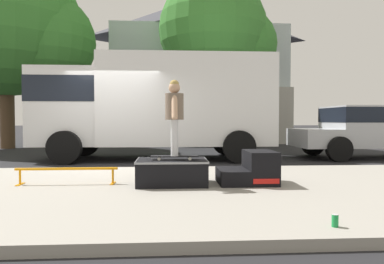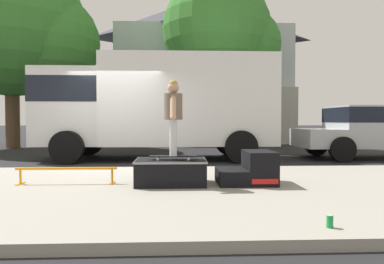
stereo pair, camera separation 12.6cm
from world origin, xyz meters
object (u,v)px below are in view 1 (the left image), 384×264
(skateboard, at_px, (174,156))
(pickup_truck_silver, at_px, (380,129))
(grind_rail, at_px, (67,171))
(box_truck, at_px, (154,103))
(soda_can, at_px, (335,221))
(kicker_ramp, at_px, (251,170))
(skater_kid, at_px, (174,111))
(skate_box, at_px, (172,171))
(street_tree_main, at_px, (15,27))
(street_tree_neighbour, at_px, (219,34))

(skateboard, bearing_deg, pickup_truck_silver, 36.82)
(grind_rail, distance_m, box_truck, 5.14)
(pickup_truck_silver, bearing_deg, soda_can, -124.08)
(skateboard, bearing_deg, kicker_ramp, 2.03)
(soda_can, height_order, box_truck, box_truck)
(skateboard, bearing_deg, box_truck, 96.32)
(skater_kid, bearing_deg, skate_box, 132.98)
(skater_kid, bearing_deg, street_tree_main, 124.47)
(kicker_ramp, distance_m, box_truck, 5.42)
(grind_rail, relative_size, skateboard, 2.13)
(skate_box, distance_m, street_tree_main, 12.30)
(skateboard, distance_m, street_tree_main, 12.27)
(street_tree_main, height_order, street_tree_neighbour, street_tree_main)
(skateboard, distance_m, skater_kid, 0.74)
(box_truck, relative_size, street_tree_neighbour, 0.93)
(skate_box, relative_size, pickup_truck_silver, 0.20)
(kicker_ramp, bearing_deg, street_tree_neighbour, 85.32)
(box_truck, relative_size, street_tree_main, 0.84)
(box_truck, bearing_deg, soda_can, -74.02)
(skate_box, xyz_separation_m, skateboard, (0.04, -0.05, 0.25))
(skate_box, height_order, soda_can, skate_box)
(kicker_ramp, height_order, street_tree_neighbour, street_tree_neighbour)
(grind_rail, bearing_deg, street_tree_neighbour, 68.01)
(skate_box, xyz_separation_m, street_tree_neighbour, (2.13, 9.68, 4.62))
(pickup_truck_silver, relative_size, street_tree_main, 0.69)
(street_tree_main, bearing_deg, skateboard, -55.53)
(kicker_ramp, distance_m, street_tree_neighbour, 10.76)
(skater_kid, bearing_deg, grind_rail, 174.88)
(skate_box, xyz_separation_m, skater_kid, (0.04, -0.05, 0.99))
(box_truck, bearing_deg, skateboard, -83.68)
(street_tree_neighbour, bearing_deg, skater_kid, -102.09)
(kicker_ramp, xyz_separation_m, pickup_truck_silver, (5.17, 4.79, 0.55))
(box_truck, distance_m, street_tree_main, 8.13)
(box_truck, relative_size, pickup_truck_silver, 1.21)
(skate_box, relative_size, skater_kid, 0.93)
(skate_box, height_order, skateboard, skateboard)
(skateboard, xyz_separation_m, pickup_truck_silver, (6.46, 4.84, 0.31))
(skate_box, height_order, pickup_truck_silver, pickup_truck_silver)
(grind_rail, xyz_separation_m, street_tree_main, (-4.69, 9.27, 4.70))
(skater_kid, bearing_deg, soda_can, -57.04)
(kicker_ramp, height_order, soda_can, kicker_ramp)
(skater_kid, bearing_deg, pickup_truck_silver, 36.82)
(skater_kid, relative_size, street_tree_neighbour, 0.17)
(kicker_ramp, bearing_deg, box_truck, 110.54)
(box_truck, height_order, street_tree_neighbour, street_tree_neighbour)
(pickup_truck_silver, xyz_separation_m, street_tree_neighbour, (-4.38, 4.89, 4.07))
(kicker_ramp, bearing_deg, pickup_truck_silver, 42.83)
(grind_rail, bearing_deg, skater_kid, -5.12)
(pickup_truck_silver, bearing_deg, skate_box, -143.62)
(grind_rail, relative_size, street_tree_main, 0.20)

